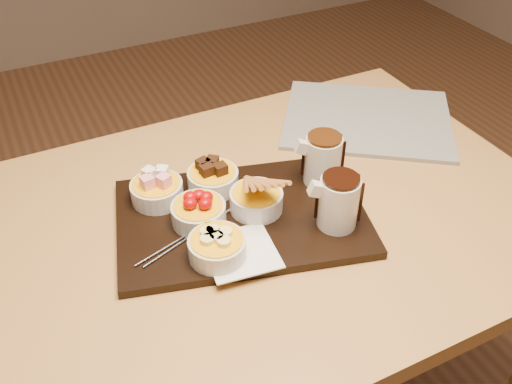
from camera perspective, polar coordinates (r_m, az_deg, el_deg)
name	(u,v)px	position (r m, az deg, el deg)	size (l,w,h in m)	color
dining_table	(248,254)	(1.15, -0.84, -6.26)	(1.20, 0.80, 0.75)	#B18142
serving_board	(242,218)	(1.07, -1.44, -2.58)	(0.46, 0.30, 0.02)	black
napkin	(241,252)	(0.99, -1.55, -6.02)	(0.12, 0.12, 0.00)	white
bowl_marshmallows	(157,191)	(1.10, -9.87, 0.05)	(0.10, 0.10, 0.04)	beige
bowl_cake	(213,180)	(1.12, -4.31, 1.22)	(0.10, 0.10, 0.04)	beige
bowl_strawberries	(199,214)	(1.04, -5.75, -2.16)	(0.10, 0.10, 0.04)	beige
bowl_biscotti	(256,201)	(1.06, 0.03, -0.88)	(0.10, 0.10, 0.04)	beige
bowl_bananas	(217,248)	(0.97, -3.89, -5.61)	(0.10, 0.10, 0.04)	beige
pitcher_dark_chocolate	(338,202)	(1.02, 8.25, -1.04)	(0.07, 0.07, 0.10)	silver
pitcher_milk_chocolate	(323,160)	(1.12, 6.69, 3.18)	(0.07, 0.07, 0.10)	silver
fondue_skewers	(195,230)	(1.03, -6.08, -3.77)	(0.26, 0.03, 0.01)	silver
newspaper	(367,119)	(1.39, 11.08, 7.17)	(0.39, 0.31, 0.01)	beige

